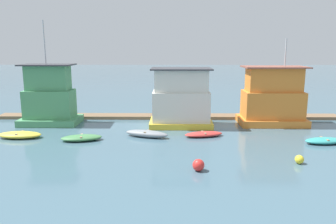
{
  "coord_description": "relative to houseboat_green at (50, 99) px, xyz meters",
  "views": [
    {
      "loc": [
        0.34,
        -29.0,
        7.01
      ],
      "look_at": [
        0.0,
        -1.0,
        1.4
      ],
      "focal_mm": 35.0,
      "sensor_mm": 36.0,
      "label": 1
    }
  ],
  "objects": [
    {
      "name": "dinghy_grey",
      "position": [
        9.18,
        -4.43,
        -2.06
      ],
      "size": [
        3.65,
        2.05,
        0.55
      ],
      "color": "gray",
      "rests_on": "ground_plane"
    },
    {
      "name": "mooring_post_near_right",
      "position": [
        10.01,
        1.53,
        -1.28
      ],
      "size": [
        0.25,
        0.25,
        2.1
      ],
      "primitive_type": "cylinder",
      "color": "brown",
      "rests_on": "ground_plane"
    },
    {
      "name": "mooring_post_centre",
      "position": [
        21.74,
        1.53,
        -1.49
      ],
      "size": [
        0.29,
        0.29,
        1.69
      ],
      "primitive_type": "cylinder",
      "color": "#846B4C",
      "rests_on": "ground_plane"
    },
    {
      "name": "houseboat_green",
      "position": [
        0.0,
        0.0,
        0.0
      ],
      "size": [
        5.21,
        3.3,
        9.29
      ],
      "color": "#4C9360",
      "rests_on": "ground_plane"
    },
    {
      "name": "buoy_yellow",
      "position": [
        18.94,
        -10.29,
        -2.07
      ],
      "size": [
        0.54,
        0.54,
        0.54
      ],
      "primitive_type": "sphere",
      "color": "yellow",
      "rests_on": "ground_plane"
    },
    {
      "name": "dinghy_yellow",
      "position": [
        -0.71,
        -4.8,
        -2.09
      ],
      "size": [
        3.38,
        1.5,
        0.5
      ],
      "color": "yellow",
      "rests_on": "ground_plane"
    },
    {
      "name": "houseboat_yellow",
      "position": [
        11.97,
        -0.59,
        0.07
      ],
      "size": [
        5.53,
        3.51,
        5.17
      ],
      "color": "gold",
      "rests_on": "ground_plane"
    },
    {
      "name": "buoy_red",
      "position": [
        12.7,
        -11.54,
        -1.99
      ],
      "size": [
        0.69,
        0.69,
        0.69
      ],
      "primitive_type": "sphere",
      "color": "red",
      "rests_on": "ground_plane"
    },
    {
      "name": "dinghy_teal",
      "position": [
        22.39,
        -6.02,
        -2.12
      ],
      "size": [
        3.03,
        1.63,
        0.43
      ],
      "color": "teal",
      "rests_on": "ground_plane"
    },
    {
      "name": "houseboat_orange",
      "position": [
        20.3,
        0.09,
        0.02
      ],
      "size": [
        5.92,
        3.48,
        7.72
      ],
      "color": "orange",
      "rests_on": "ground_plane"
    },
    {
      "name": "ground_plane",
      "position": [
        10.83,
        -0.33,
        -2.34
      ],
      "size": [
        200.0,
        200.0,
        0.0
      ],
      "primitive_type": "plane",
      "color": "#426070"
    },
    {
      "name": "dinghy_red",
      "position": [
        13.69,
        -4.23,
        -2.14
      ],
      "size": [
        3.25,
        1.78,
        0.39
      ],
      "color": "red",
      "rests_on": "ground_plane"
    },
    {
      "name": "dinghy_green",
      "position": [
        4.31,
        -5.48,
        -2.11
      ],
      "size": [
        3.25,
        1.93,
        0.44
      ],
      "color": "#47844C",
      "rests_on": "ground_plane"
    },
    {
      "name": "dock_walkway",
      "position": [
        10.83,
        2.67,
        -2.19
      ],
      "size": [
        33.8,
        1.78,
        0.3
      ],
      "primitive_type": "cube",
      "color": "brown",
      "rests_on": "ground_plane"
    }
  ]
}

